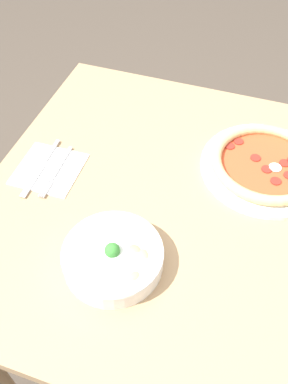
# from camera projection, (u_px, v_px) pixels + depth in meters

# --- Properties ---
(ground_plane) EXTENTS (8.00, 8.00, 0.00)m
(ground_plane) POSITION_uv_depth(u_px,v_px,m) (175.00, 338.00, 1.58)
(ground_plane) COLOR #4C4238
(dining_table) EXTENTS (1.00, 0.92, 0.78)m
(dining_table) POSITION_uv_depth(u_px,v_px,m) (189.00, 237.00, 1.09)
(dining_table) COLOR tan
(dining_table) RESTS_ON ground_plane
(pizza) EXTENTS (0.32, 0.32, 0.04)m
(pizza) POSITION_uv_depth(u_px,v_px,m) (266.00, 165.00, 1.06)
(pizza) COLOR white
(pizza) RESTS_ON dining_table
(bowl) EXTENTS (0.21, 0.21, 0.07)m
(bowl) POSITION_uv_depth(u_px,v_px,m) (113.00, 256.00, 0.87)
(bowl) COLOR white
(bowl) RESTS_ON dining_table
(napkin) EXTENTS (0.16, 0.16, 0.00)m
(napkin) POSITION_uv_depth(u_px,v_px,m) (48.00, 170.00, 1.07)
(napkin) COLOR white
(napkin) RESTS_ON dining_table
(fork) EXTENTS (0.02, 0.18, 0.00)m
(fork) POSITION_uv_depth(u_px,v_px,m) (57.00, 170.00, 1.06)
(fork) COLOR silver
(fork) RESTS_ON napkin
(knife) EXTENTS (0.02, 0.21, 0.01)m
(knife) POSITION_uv_depth(u_px,v_px,m) (43.00, 165.00, 1.08)
(knife) COLOR silver
(knife) RESTS_ON napkin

